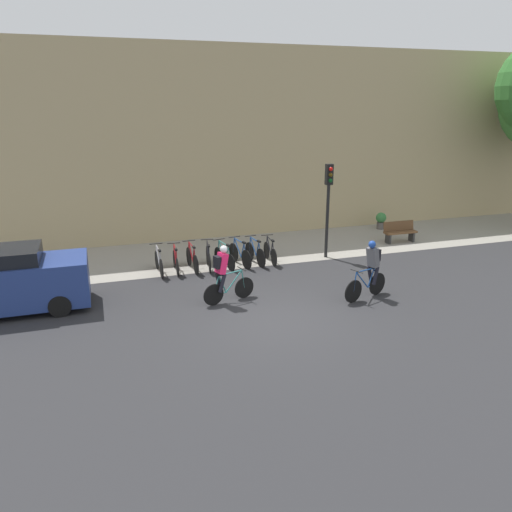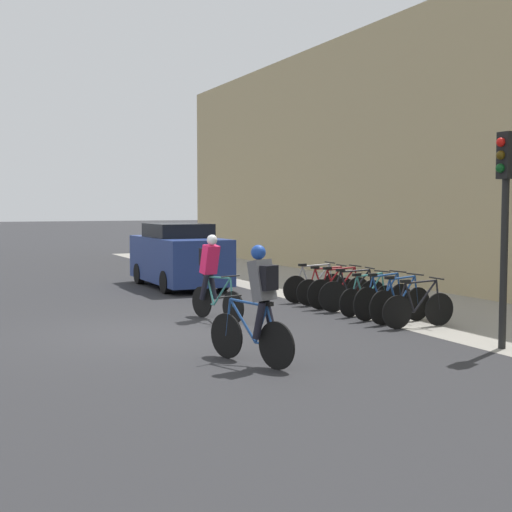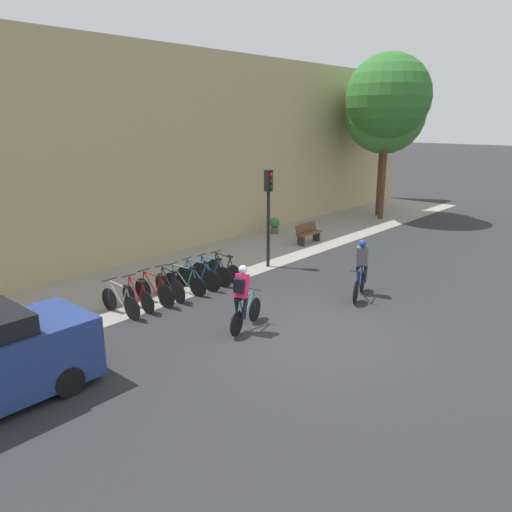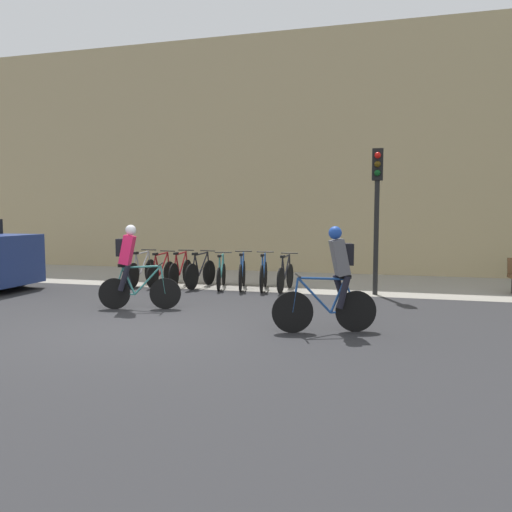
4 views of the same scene
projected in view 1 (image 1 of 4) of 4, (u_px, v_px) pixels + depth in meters
The scene contains 17 objects.
ground at pixel (274, 320), 13.69m from camera, with size 200.00×200.00×0.00m, color #2B2B2D.
kerb_strip at pixel (216, 252), 19.82m from camera, with size 44.00×4.50×0.01m, color gray.
building_facade at pixel (200, 145), 20.96m from camera, with size 44.00×0.60×8.03m, color tan.
cyclist_pink at pixel (224, 273), 14.57m from camera, with size 1.66×0.62×1.77m.
cyclist_grey at pixel (371, 268), 15.00m from camera, with size 1.69×0.68×1.79m.
parked_bike_0 at pixel (159, 262), 17.27m from camera, with size 0.46×1.73×0.97m.
parked_bike_1 at pixel (176, 261), 17.45m from camera, with size 0.46×1.59×0.95m.
parked_bike_2 at pixel (192, 259), 17.62m from camera, with size 0.46×1.74×0.98m.
parked_bike_3 at pixel (208, 258), 17.79m from camera, with size 0.46×1.65×0.98m.
parked_bike_4 at pixel (224, 257), 17.97m from camera, with size 0.49×1.63×0.94m.
parked_bike_5 at pixel (240, 255), 18.14m from camera, with size 0.50×1.70×0.99m.
parked_bike_6 at pixel (255, 253), 18.32m from camera, with size 0.46×1.64×0.98m.
parked_bike_7 at pixel (270, 252), 18.49m from camera, with size 0.46×1.62×0.96m.
traffic_light_pole at pixel (328, 194), 18.51m from camera, with size 0.26×0.30×3.56m.
bench at pixel (400, 232), 21.16m from camera, with size 1.44×0.44×0.89m.
parked_car at pixel (8, 281), 14.00m from camera, with size 4.30×1.84×1.85m.
potted_plant at pixel (381, 220), 23.41m from camera, with size 0.48×0.48×0.78m.
Camera 1 is at (-4.38, -11.79, 5.70)m, focal length 35.00 mm.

